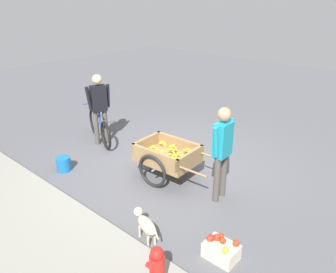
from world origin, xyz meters
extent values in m
plane|color=#56565B|center=(0.00, 0.00, 0.00)|extent=(24.00, 24.00, 0.00)
cube|color=gray|center=(0.00, 3.25, 0.06)|extent=(12.00, 2.40, 0.12)
cube|color=#937047|center=(-0.24, 0.32, 0.40)|extent=(1.13, 0.85, 0.10)
cube|color=#937047|center=(0.28, 0.34, 0.57)|extent=(0.10, 0.80, 0.24)
cube|color=#937047|center=(-0.76, 0.29, 0.57)|extent=(0.10, 0.80, 0.24)
cube|color=#937047|center=(-0.26, 0.68, 0.57)|extent=(1.10, 0.11, 0.24)
cube|color=#937047|center=(-0.23, -0.05, 0.57)|extent=(1.10, 0.11, 0.24)
torus|color=black|center=(-0.26, 0.75, 0.32)|extent=(0.64, 0.09, 0.64)
torus|color=black|center=(-0.22, -0.12, 0.32)|extent=(0.64, 0.09, 0.64)
cylinder|color=gray|center=(-0.24, 0.32, 0.32)|extent=(0.08, 0.88, 0.04)
cylinder|color=#937047|center=(-1.08, 0.62, 0.55)|extent=(0.55, 0.06, 0.04)
cylinder|color=#937047|center=(-1.05, -0.06, 0.55)|extent=(0.55, 0.06, 0.04)
cylinder|color=gray|center=(0.23, 0.34, 0.18)|extent=(0.04, 0.04, 0.35)
ellipsoid|color=gold|center=(-0.51, 0.36, 0.51)|extent=(0.19, 0.08, 0.13)
ellipsoid|color=gold|center=(-0.50, 0.37, 0.52)|extent=(0.19, 0.09, 0.08)
ellipsoid|color=gold|center=(-0.49, 0.37, 0.53)|extent=(0.19, 0.10, 0.09)
ellipsoid|color=gold|center=(-0.48, 0.38, 0.54)|extent=(0.18, 0.07, 0.13)
ellipsoid|color=gold|center=(-0.35, 0.59, 0.62)|extent=(0.18, 0.08, 0.13)
ellipsoid|color=gold|center=(-0.33, 0.60, 0.63)|extent=(0.19, 0.09, 0.05)
ellipsoid|color=gold|center=(-0.31, 0.61, 0.64)|extent=(0.17, 0.11, 0.15)
ellipsoid|color=gold|center=(-0.48, 0.35, 0.51)|extent=(0.18, 0.09, 0.13)
ellipsoid|color=gold|center=(-0.46, 0.35, 0.52)|extent=(0.18, 0.07, 0.05)
ellipsoid|color=gold|center=(-0.44, 0.36, 0.53)|extent=(0.17, 0.11, 0.15)
ellipsoid|color=gold|center=(0.07, 0.06, 0.52)|extent=(0.17, 0.05, 0.15)
ellipsoid|color=gold|center=(0.08, 0.07, 0.53)|extent=(0.19, 0.10, 0.08)
ellipsoid|color=gold|center=(0.10, 0.08, 0.54)|extent=(0.19, 0.11, 0.07)
ellipsoid|color=gold|center=(0.11, 0.08, 0.55)|extent=(0.18, 0.06, 0.14)
ellipsoid|color=gold|center=(-0.56, 0.06, 0.55)|extent=(0.18, 0.06, 0.13)
ellipsoid|color=gold|center=(-0.55, 0.07, 0.56)|extent=(0.19, 0.12, 0.08)
ellipsoid|color=gold|center=(-0.53, 0.07, 0.57)|extent=(0.19, 0.10, 0.09)
ellipsoid|color=gold|center=(-0.52, 0.08, 0.58)|extent=(0.18, 0.08, 0.14)
ellipsoid|color=gold|center=(-0.29, 0.18, 0.58)|extent=(0.19, 0.08, 0.12)
ellipsoid|color=gold|center=(-0.28, 0.18, 0.59)|extent=(0.19, 0.10, 0.11)
ellipsoid|color=gold|center=(-0.27, 0.19, 0.60)|extent=(0.18, 0.07, 0.05)
ellipsoid|color=gold|center=(-0.26, 0.20, 0.61)|extent=(0.19, 0.09, 0.10)
ellipsoid|color=gold|center=(-0.25, 0.20, 0.62)|extent=(0.18, 0.07, 0.15)
ellipsoid|color=gold|center=(-0.50, 0.44, 0.52)|extent=(0.17, 0.09, 0.15)
ellipsoid|color=gold|center=(-0.48, 0.45, 0.53)|extent=(0.19, 0.11, 0.08)
ellipsoid|color=gold|center=(-0.47, 0.45, 0.54)|extent=(0.19, 0.08, 0.08)
ellipsoid|color=gold|center=(-0.45, 0.46, 0.55)|extent=(0.18, 0.11, 0.14)
ellipsoid|color=gold|center=(-0.49, 0.46, 0.57)|extent=(0.17, 0.06, 0.15)
ellipsoid|color=gold|center=(-0.47, 0.46, 0.58)|extent=(0.19, 0.10, 0.09)
ellipsoid|color=gold|center=(-0.46, 0.47, 0.59)|extent=(0.19, 0.07, 0.09)
ellipsoid|color=gold|center=(-0.45, 0.48, 0.60)|extent=(0.18, 0.10, 0.12)
ellipsoid|color=gold|center=(-0.02, 0.43, 0.57)|extent=(0.18, 0.08, 0.14)
ellipsoid|color=gold|center=(-0.01, 0.43, 0.58)|extent=(0.19, 0.08, 0.10)
ellipsoid|color=gold|center=(0.00, 0.44, 0.59)|extent=(0.19, 0.12, 0.05)
ellipsoid|color=gold|center=(0.01, 0.45, 0.60)|extent=(0.19, 0.07, 0.10)
ellipsoid|color=gold|center=(0.02, 0.45, 0.61)|extent=(0.17, 0.06, 0.15)
ellipsoid|color=gold|center=(-0.47, 0.18, 0.49)|extent=(0.19, 0.08, 0.13)
ellipsoid|color=gold|center=(-0.45, 0.19, 0.50)|extent=(0.19, 0.13, 0.05)
ellipsoid|color=gold|center=(-0.43, 0.20, 0.51)|extent=(0.18, 0.10, 0.15)
ellipsoid|color=gold|center=(-0.30, 0.23, 0.54)|extent=(0.18, 0.09, 0.13)
ellipsoid|color=gold|center=(-0.29, 0.24, 0.55)|extent=(0.19, 0.09, 0.08)
ellipsoid|color=gold|center=(-0.28, 0.25, 0.56)|extent=(0.19, 0.09, 0.09)
ellipsoid|color=gold|center=(-0.27, 0.25, 0.57)|extent=(0.19, 0.07, 0.13)
cylinder|color=#4C4742|center=(-1.40, 0.37, 0.41)|extent=(0.11, 0.11, 0.82)
cylinder|color=#4C4742|center=(-1.39, 0.15, 0.41)|extent=(0.11, 0.11, 0.82)
cube|color=teal|center=(-1.39, 0.26, 1.11)|extent=(0.22, 0.35, 0.58)
sphere|color=tan|center=(-1.39, 0.26, 1.54)|extent=(0.22, 0.22, 0.22)
cylinder|color=teal|center=(-1.40, 0.48, 1.14)|extent=(0.08, 0.15, 0.53)
cylinder|color=teal|center=(-1.38, 0.04, 1.14)|extent=(0.08, 0.17, 0.53)
torus|color=black|center=(2.56, -0.10, 0.33)|extent=(0.63, 0.30, 0.66)
torus|color=black|center=(1.63, 0.28, 0.33)|extent=(0.63, 0.30, 0.66)
cylinder|color=#234C93|center=(2.10, 0.09, 0.73)|extent=(0.57, 0.26, 0.04)
cylinder|color=#234C93|center=(1.99, 0.14, 0.56)|extent=(0.11, 0.07, 0.45)
cylinder|color=#234C93|center=(2.26, 0.02, 0.51)|extent=(0.51, 0.23, 0.43)
ellipsoid|color=black|center=(1.97, 0.14, 0.82)|extent=(0.20, 0.08, 0.06)
cylinder|color=#234C93|center=(2.51, -0.08, 0.83)|extent=(0.20, 0.44, 0.03)
cylinder|color=#4C4742|center=(2.00, 0.25, 0.41)|extent=(0.11, 0.11, 0.82)
cylinder|color=#4C4742|center=(1.92, 0.05, 0.41)|extent=(0.11, 0.11, 0.82)
cube|color=black|center=(1.96, 0.15, 1.11)|extent=(0.31, 0.39, 0.58)
sphere|color=tan|center=(1.96, 0.15, 1.54)|extent=(0.22, 0.22, 0.22)
cylinder|color=black|center=(2.04, 0.35, 1.14)|extent=(0.08, 0.15, 0.53)
cylinder|color=black|center=(1.87, -0.06, 1.14)|extent=(0.08, 0.11, 0.53)
ellipsoid|color=beige|center=(-1.22, 1.86, 0.27)|extent=(0.47, 0.31, 0.18)
sphere|color=beige|center=(-0.96, 1.78, 0.33)|extent=(0.14, 0.14, 0.14)
cylinder|color=beige|center=(-1.48, 1.95, 0.31)|extent=(0.11, 0.06, 0.12)
cylinder|color=beige|center=(-1.07, 1.87, 0.09)|extent=(0.04, 0.04, 0.18)
cylinder|color=beige|center=(-1.11, 1.77, 0.09)|extent=(0.04, 0.04, 0.18)
cylinder|color=beige|center=(-1.32, 1.96, 0.09)|extent=(0.04, 0.04, 0.18)
cylinder|color=beige|center=(-1.36, 1.85, 0.09)|extent=(0.04, 0.04, 0.18)
sphere|color=red|center=(-1.94, 2.43, 0.59)|extent=(0.16, 0.16, 0.16)
cylinder|color=red|center=(-1.83, 2.43, 0.33)|extent=(0.10, 0.07, 0.07)
cylinder|color=#1966B2|center=(1.49, 1.48, 0.14)|extent=(0.28, 0.28, 0.29)
cube|color=beige|center=(-2.20, 1.46, 0.11)|extent=(0.44, 0.32, 0.22)
sphere|color=red|center=(-2.05, 1.49, 0.27)|extent=(0.10, 0.10, 0.10)
sphere|color=#B23319|center=(-2.12, 1.35, 0.26)|extent=(0.08, 0.08, 0.08)
sphere|color=#B23319|center=(-2.10, 1.43, 0.27)|extent=(0.10, 0.10, 0.10)
sphere|color=#B23319|center=(-2.36, 1.36, 0.27)|extent=(0.09, 0.09, 0.09)
sphere|color=#B23319|center=(-2.04, 1.51, 0.26)|extent=(0.09, 0.09, 0.09)
sphere|color=#B23319|center=(-2.20, 1.43, 0.27)|extent=(0.09, 0.09, 0.09)
sphere|color=#99BF33|center=(-2.32, 1.56, 0.27)|extent=(0.09, 0.09, 0.09)
camera|label=1|loc=(-3.94, 4.53, 3.29)|focal=35.48mm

